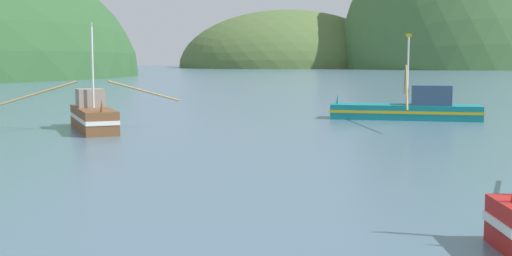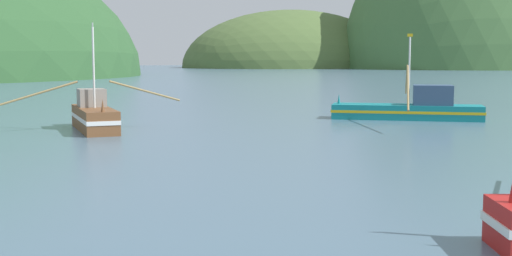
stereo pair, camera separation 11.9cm
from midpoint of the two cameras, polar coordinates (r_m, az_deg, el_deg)
name	(u,v)px [view 1 (the left image)]	position (r m, az deg, el deg)	size (l,w,h in m)	color
hill_mid_left	(471,68)	(244.12, 17.89, 4.90)	(94.07, 75.26, 108.11)	#47703D
hill_far_right	(289,67)	(246.91, 2.83, 5.20)	(80.96, 64.76, 41.95)	#516B38
fishing_boat_brown	(93,116)	(39.59, -13.85, 1.01)	(10.09, 7.14, 6.15)	brown
fishing_boat_teal	(410,108)	(46.12, 12.98, 1.65)	(9.99, 15.83, 5.75)	#147F84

